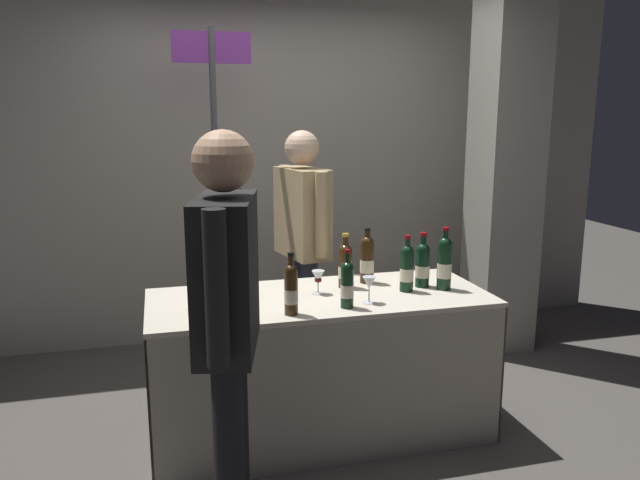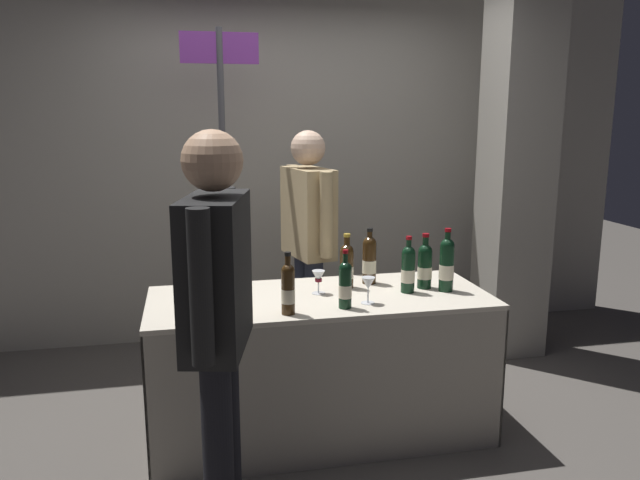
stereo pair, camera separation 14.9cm
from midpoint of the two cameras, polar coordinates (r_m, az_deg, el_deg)
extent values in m
plane|color=#514C47|center=(3.57, 1.25, -17.22)|extent=(12.00, 12.00, 0.00)
cube|color=#9E998E|center=(4.78, -3.31, 7.07)|extent=(5.75, 0.12, 2.69)
cube|color=gray|center=(4.59, 18.89, 11.44)|extent=(0.41, 0.41, 3.51)
cube|color=beige|center=(3.27, 1.31, -5.37)|extent=(1.79, 0.73, 0.02)
cube|color=#ABA392|center=(3.09, 2.86, -14.23)|extent=(1.79, 0.01, 0.76)
cube|color=#ABA392|center=(3.73, -0.01, -9.51)|extent=(1.79, 0.01, 0.76)
cube|color=#ABA392|center=(3.33, -14.13, -12.58)|extent=(0.01, 0.73, 0.76)
cube|color=#ABA392|center=(3.70, 15.01, -10.13)|extent=(0.01, 0.73, 0.76)
cylinder|color=#38230F|center=(3.40, 3.73, -2.73)|extent=(0.07, 0.07, 0.21)
sphere|color=#38230F|center=(3.37, 3.76, -1.02)|extent=(0.07, 0.07, 0.07)
cylinder|color=#38230F|center=(3.36, 3.77, -0.37)|extent=(0.03, 0.03, 0.08)
cylinder|color=#B7932D|center=(3.35, 3.78, 0.43)|extent=(0.04, 0.04, 0.02)
cylinder|color=beige|center=(3.40, 3.73, -3.00)|extent=(0.08, 0.08, 0.07)
cylinder|color=black|center=(3.41, 12.83, -2.56)|extent=(0.08, 0.08, 0.25)
sphere|color=black|center=(3.38, 12.93, -0.49)|extent=(0.08, 0.08, 0.08)
cylinder|color=black|center=(3.37, 12.96, 0.13)|extent=(0.03, 0.03, 0.07)
cylinder|color=maroon|center=(3.36, 12.99, 0.90)|extent=(0.03, 0.03, 0.02)
cylinder|color=beige|center=(3.41, 12.82, -2.89)|extent=(0.08, 0.08, 0.08)
cylinder|color=black|center=(3.35, 9.39, -2.99)|extent=(0.07, 0.07, 0.22)
sphere|color=black|center=(3.32, 9.46, -1.17)|extent=(0.07, 0.07, 0.07)
cylinder|color=black|center=(3.31, 9.48, -0.57)|extent=(0.03, 0.03, 0.07)
cylinder|color=maroon|center=(3.30, 9.50, 0.20)|extent=(0.03, 0.03, 0.02)
cylinder|color=beige|center=(3.35, 9.38, -3.28)|extent=(0.07, 0.07, 0.07)
cylinder|color=black|center=(3.41, -8.29, -2.77)|extent=(0.06, 0.06, 0.21)
sphere|color=black|center=(3.39, -8.34, -1.09)|extent=(0.06, 0.06, 0.06)
cylinder|color=black|center=(3.38, -8.36, -0.53)|extent=(0.03, 0.03, 0.07)
cylinder|color=#B7932D|center=(3.37, -8.38, 0.17)|extent=(0.03, 0.03, 0.02)
cylinder|color=beige|center=(3.42, -8.28, -3.04)|extent=(0.07, 0.07, 0.07)
cylinder|color=#38230F|center=(2.95, -1.52, -4.87)|extent=(0.07, 0.07, 0.21)
sphere|color=#38230F|center=(2.92, -1.53, -2.85)|extent=(0.06, 0.06, 0.06)
cylinder|color=#38230F|center=(2.91, -1.53, -2.16)|extent=(0.03, 0.03, 0.07)
cylinder|color=black|center=(2.90, -1.54, -1.30)|extent=(0.03, 0.03, 0.02)
cylinder|color=beige|center=(2.95, -1.52, -5.19)|extent=(0.07, 0.07, 0.07)
cylinder|color=black|center=(3.05, 3.74, -4.47)|extent=(0.06, 0.06, 0.20)
sphere|color=black|center=(3.02, 3.77, -2.63)|extent=(0.06, 0.06, 0.06)
cylinder|color=black|center=(3.01, 3.78, -1.94)|extent=(0.02, 0.02, 0.07)
cylinder|color=maroon|center=(3.00, 3.79, -1.08)|extent=(0.03, 0.03, 0.02)
cylinder|color=beige|center=(3.05, 3.74, -4.76)|extent=(0.07, 0.07, 0.06)
cylinder|color=#38230F|center=(3.49, 5.80, -2.16)|extent=(0.08, 0.08, 0.23)
sphere|color=#38230F|center=(3.47, 5.83, -0.31)|extent=(0.08, 0.08, 0.08)
cylinder|color=#38230F|center=(3.46, 5.85, 0.24)|extent=(0.03, 0.03, 0.07)
cylinder|color=black|center=(3.45, 5.86, 0.94)|extent=(0.03, 0.03, 0.02)
cylinder|color=beige|center=(3.50, 5.79, -2.46)|extent=(0.08, 0.08, 0.07)
cylinder|color=black|center=(3.44, 10.87, -2.71)|extent=(0.08, 0.08, 0.21)
sphere|color=black|center=(3.42, 10.93, -1.02)|extent=(0.08, 0.08, 0.08)
cylinder|color=black|center=(3.41, 10.96, -0.37)|extent=(0.03, 0.03, 0.08)
cylinder|color=maroon|center=(3.40, 10.99, 0.44)|extent=(0.04, 0.04, 0.02)
cylinder|color=beige|center=(3.45, 10.86, -2.97)|extent=(0.08, 0.08, 0.07)
cylinder|color=silver|center=(3.31, 1.18, -4.94)|extent=(0.07, 0.07, 0.00)
cylinder|color=silver|center=(3.30, 1.18, -4.44)|extent=(0.01, 0.01, 0.06)
cone|color=silver|center=(3.28, 1.18, -3.41)|extent=(0.07, 0.07, 0.07)
cylinder|color=#590C19|center=(3.29, 1.18, -3.72)|extent=(0.04, 0.04, 0.02)
cylinder|color=silver|center=(3.16, 5.80, -5.81)|extent=(0.07, 0.07, 0.00)
cylinder|color=silver|center=(3.15, 5.81, -5.19)|extent=(0.01, 0.01, 0.07)
cone|color=silver|center=(3.13, 5.84, -4.02)|extent=(0.07, 0.07, 0.06)
cylinder|color=silver|center=(3.13, -9.30, -4.35)|extent=(0.09, 0.09, 0.18)
cylinder|color=#38722D|center=(3.11, -9.53, -2.63)|extent=(0.04, 0.03, 0.19)
ellipsoid|color=#E05B1E|center=(3.08, -9.28, -0.93)|extent=(0.03, 0.03, 0.05)
cylinder|color=#38722D|center=(3.11, -9.35, -2.65)|extent=(0.01, 0.01, 0.19)
ellipsoid|color=pink|center=(3.09, -9.43, -0.94)|extent=(0.03, 0.03, 0.05)
cylinder|color=#38722D|center=(3.10, -8.97, -2.77)|extent=(0.02, 0.01, 0.18)
ellipsoid|color=gold|center=(3.08, -9.19, -1.11)|extent=(0.03, 0.03, 0.05)
cube|color=silver|center=(2.99, -7.20, -5.53)|extent=(0.14, 0.13, 0.14)
cylinder|color=#2D3347|center=(4.23, -0.52, -6.53)|extent=(0.12, 0.12, 0.81)
cylinder|color=#2D3347|center=(4.08, 0.50, -7.22)|extent=(0.12, 0.12, 0.81)
cube|color=tan|center=(3.99, -0.02, 2.56)|extent=(0.30, 0.48, 0.57)
sphere|color=beige|center=(3.95, -0.02, 8.50)|extent=(0.22, 0.22, 0.22)
cylinder|color=tan|center=(4.23, -1.56, 3.38)|extent=(0.08, 0.08, 0.53)
cylinder|color=tan|center=(3.75, 1.71, 2.31)|extent=(0.08, 0.08, 0.53)
cylinder|color=black|center=(2.56, -7.65, -19.23)|extent=(0.12, 0.12, 0.83)
cylinder|color=black|center=(2.72, -7.06, -17.24)|extent=(0.12, 0.12, 0.83)
cube|color=black|center=(2.37, -7.79, -3.09)|extent=(0.31, 0.51, 0.59)
sphere|color=tan|center=(2.30, -8.08, 7.26)|extent=(0.23, 0.23, 0.23)
cylinder|color=black|center=(2.09, -8.95, -4.43)|extent=(0.08, 0.08, 0.54)
cylinder|color=black|center=(2.63, -6.90, -1.03)|extent=(0.08, 0.08, 0.54)
cylinder|color=#47474C|center=(4.19, -7.82, 3.40)|extent=(0.04, 0.04, 2.26)
cube|color=#7A3393|center=(4.17, -8.22, 17.17)|extent=(0.50, 0.02, 0.20)
camera|label=1|loc=(0.07, -88.67, 0.28)|focal=34.65mm
camera|label=2|loc=(0.07, 91.33, -0.28)|focal=34.65mm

